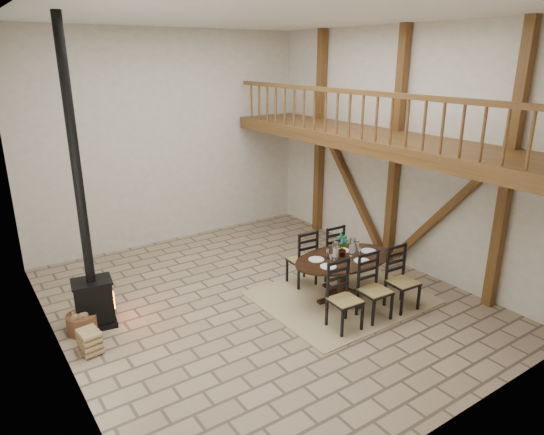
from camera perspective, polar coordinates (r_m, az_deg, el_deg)
ground at (r=9.29m, az=-1.13°, el=-9.67°), size 8.00×8.00×0.00m
room_shell at (r=9.00m, az=5.18°, el=9.66°), size 7.02×8.02×5.01m
rug at (r=9.47m, az=8.18°, el=-9.25°), size 3.00×2.50×0.02m
dining_table at (r=9.19m, az=8.79°, el=-7.15°), size 2.08×2.32×1.29m
wood_stove at (r=8.53m, az=-20.71°, el=-5.23°), size 0.72×0.60×5.00m
log_basket at (r=8.82m, az=-21.42°, el=-11.40°), size 0.50×0.50×0.41m
log_stack at (r=8.22m, az=-20.66°, el=-13.49°), size 0.33×0.42×0.39m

